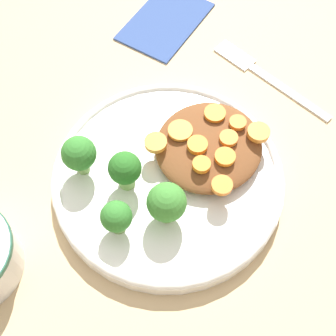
{
  "coord_description": "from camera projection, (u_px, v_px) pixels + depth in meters",
  "views": [
    {
      "loc": [
        0.19,
        0.16,
        0.47
      ],
      "look_at": [
        0.0,
        0.0,
        0.03
      ],
      "focal_mm": 50.0,
      "sensor_mm": 36.0,
      "label": 1
    }
  ],
  "objects": [
    {
      "name": "ground_plane",
      "position": [
        168.0,
        183.0,
        0.53
      ],
      "size": [
        4.0,
        4.0,
        0.0
      ],
      "primitive_type": "plane",
      "color": "tan"
    },
    {
      "name": "plate",
      "position": [
        168.0,
        177.0,
        0.52
      ],
      "size": [
        0.26,
        0.26,
        0.02
      ],
      "color": "white",
      "rests_on": "ground_plane"
    },
    {
      "name": "stew_mound",
      "position": [
        209.0,
        146.0,
        0.52
      ],
      "size": [
        0.12,
        0.12,
        0.02
      ],
      "primitive_type": "ellipsoid",
      "color": "brown",
      "rests_on": "plate"
    },
    {
      "name": "broccoli_floret_0",
      "position": [
        125.0,
        170.0,
        0.48
      ],
      "size": [
        0.04,
        0.04,
        0.05
      ],
      "color": "#7FA85B",
      "rests_on": "plate"
    },
    {
      "name": "broccoli_floret_1",
      "position": [
        115.0,
        216.0,
        0.46
      ],
      "size": [
        0.03,
        0.03,
        0.04
      ],
      "color": "#759E51",
      "rests_on": "plate"
    },
    {
      "name": "broccoli_floret_2",
      "position": [
        167.0,
        203.0,
        0.46
      ],
      "size": [
        0.04,
        0.04,
        0.05
      ],
      "color": "#7FA85B",
      "rests_on": "plate"
    },
    {
      "name": "broccoli_floret_3",
      "position": [
        79.0,
        154.0,
        0.49
      ],
      "size": [
        0.04,
        0.04,
        0.05
      ],
      "color": "#7FA85B",
      "rests_on": "plate"
    },
    {
      "name": "carrot_slice_0",
      "position": [
        180.0,
        130.0,
        0.51
      ],
      "size": [
        0.03,
        0.03,
        0.0
      ],
      "primitive_type": "cylinder",
      "color": "orange",
      "rests_on": "stew_mound"
    },
    {
      "name": "carrot_slice_1",
      "position": [
        212.0,
        112.0,
        0.53
      ],
      "size": [
        0.02,
        0.02,
        0.0
      ],
      "primitive_type": "cylinder",
      "color": "orange",
      "rests_on": "stew_mound"
    },
    {
      "name": "carrot_slice_2",
      "position": [
        222.0,
        185.0,
        0.48
      ],
      "size": [
        0.02,
        0.02,
        0.01
      ],
      "primitive_type": "cylinder",
      "color": "orange",
      "rests_on": "stew_mound"
    },
    {
      "name": "carrot_slice_3",
      "position": [
        201.0,
        165.0,
        0.49
      ],
      "size": [
        0.02,
        0.02,
        0.01
      ],
      "primitive_type": "cylinder",
      "color": "orange",
      "rests_on": "stew_mound"
    },
    {
      "name": "carrot_slice_4",
      "position": [
        258.0,
        132.0,
        0.51
      ],
      "size": [
        0.02,
        0.02,
        0.01
      ],
      "primitive_type": "cylinder",
      "color": "orange",
      "rests_on": "stew_mound"
    },
    {
      "name": "carrot_slice_5",
      "position": [
        225.0,
        157.0,
        0.5
      ],
      "size": [
        0.02,
        0.02,
        0.01
      ],
      "primitive_type": "cylinder",
      "color": "orange",
      "rests_on": "stew_mound"
    },
    {
      "name": "carrot_slice_6",
      "position": [
        229.0,
        138.0,
        0.51
      ],
      "size": [
        0.02,
        0.02,
        0.01
      ],
      "primitive_type": "cylinder",
      "color": "orange",
      "rests_on": "stew_mound"
    },
    {
      "name": "carrot_slice_7",
      "position": [
        197.0,
        145.0,
        0.5
      ],
      "size": [
        0.02,
        0.02,
        0.01
      ],
      "primitive_type": "cylinder",
      "color": "orange",
      "rests_on": "stew_mound"
    },
    {
      "name": "carrot_slice_8",
      "position": [
        238.0,
        123.0,
        0.52
      ],
      "size": [
        0.02,
        0.02,
        0.01
      ],
      "primitive_type": "cylinder",
      "color": "orange",
      "rests_on": "stew_mound"
    },
    {
      "name": "carrot_slice_9",
      "position": [
        156.0,
        143.0,
        0.5
      ],
      "size": [
        0.02,
        0.02,
        0.01
      ],
      "primitive_type": "cylinder",
      "color": "orange",
      "rests_on": "stew_mound"
    },
    {
      "name": "fork",
      "position": [
        261.0,
        72.0,
        0.61
      ],
      "size": [
        0.03,
        0.18,
        0.01
      ],
      "rotation": [
        0.0,
        0.0,
        10.91
      ],
      "color": "silver",
      "rests_on": "ground_plane"
    },
    {
      "name": "napkin",
      "position": [
        165.0,
        20.0,
        0.66
      ],
      "size": [
        0.14,
        0.1,
        0.01
      ],
      "rotation": [
        0.0,
        0.0,
        0.13
      ],
      "color": "#334C8C",
      "rests_on": "ground_plane"
    }
  ]
}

